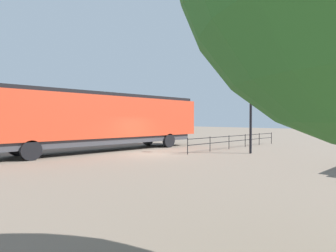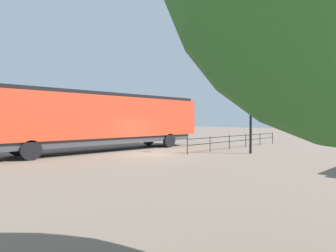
# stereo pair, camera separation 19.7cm
# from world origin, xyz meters

# --- Properties ---
(ground_plane) EXTENTS (120.00, 120.00, 0.00)m
(ground_plane) POSITION_xyz_m (0.00, 0.00, 0.00)
(ground_plane) COLOR #756656
(locomotive) EXTENTS (2.97, 16.11, 4.06)m
(locomotive) POSITION_xyz_m (-3.39, -1.09, 2.28)
(locomotive) COLOR red
(locomotive) RESTS_ON ground_plane
(lamp_post) EXTENTS (0.50, 0.50, 6.31)m
(lamp_post) POSITION_xyz_m (4.49, 4.72, 4.37)
(lamp_post) COLOR black
(lamp_post) RESTS_ON ground_plane
(platform_fence) EXTENTS (0.05, 11.60, 1.05)m
(platform_fence) POSITION_xyz_m (2.04, 7.05, 0.70)
(platform_fence) COLOR black
(platform_fence) RESTS_ON ground_plane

